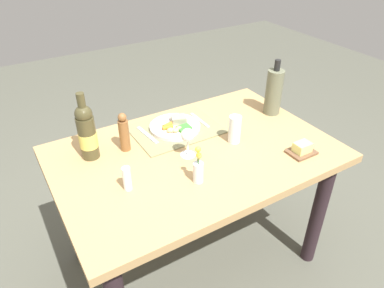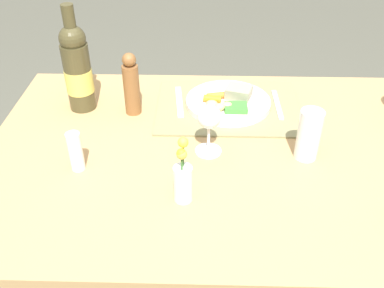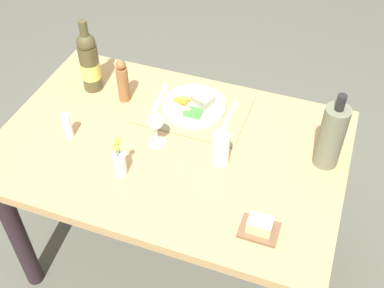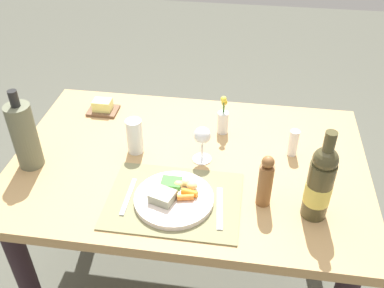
{
  "view_description": "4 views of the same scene",
  "coord_description": "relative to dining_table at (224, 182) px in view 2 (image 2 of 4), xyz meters",
  "views": [
    {
      "loc": [
        0.76,
        1.23,
        1.77
      ],
      "look_at": [
        0.07,
        0.09,
        0.89
      ],
      "focal_mm": 33.54,
      "sensor_mm": 36.0,
      "label": 1
    },
    {
      "loc": [
        0.07,
        0.97,
        1.5
      ],
      "look_at": [
        0.09,
        0.08,
        0.85
      ],
      "focal_mm": 40.47,
      "sensor_mm": 36.0,
      "label": 2
    },
    {
      "loc": [
        -0.54,
        1.24,
        2.1
      ],
      "look_at": [
        -0.09,
        -0.0,
        0.8
      ],
      "focal_mm": 45.18,
      "sensor_mm": 36.0,
      "label": 3
    },
    {
      "loc": [
        0.2,
        -1.27,
        1.83
      ],
      "look_at": [
        0.01,
        -0.0,
        0.86
      ],
      "focal_mm": 40.65,
      "sensor_mm": 36.0,
      "label": 4
    }
  ],
  "objects": [
    {
      "name": "fork",
      "position": [
        -0.17,
        -0.24,
        0.13
      ],
      "size": [
        0.02,
        0.18,
        0.0
      ],
      "primitive_type": "cube",
      "rotation": [
        0.0,
        0.0,
        0.01
      ],
      "color": "silver",
      "rests_on": "placemat"
    },
    {
      "name": "dining_table",
      "position": [
        0.0,
        0.0,
        0.0
      ],
      "size": [
        1.35,
        0.9,
        0.78
      ],
      "color": "tan",
      "rests_on": "ground_plane"
    },
    {
      "name": "salt_shaker",
      "position": [
        0.39,
        0.1,
        0.17
      ],
      "size": [
        0.04,
        0.04,
        0.11
      ],
      "primitive_type": "cylinder",
      "color": "white",
      "rests_on": "dining_table"
    },
    {
      "name": "placemat",
      "position": [
        -0.02,
        -0.23,
        0.12
      ],
      "size": [
        0.46,
        0.34,
        0.01
      ],
      "primitive_type": "cube",
      "color": "#807D56",
      "rests_on": "dining_table"
    },
    {
      "name": "wine_glass",
      "position": [
        0.05,
        0.01,
        0.22
      ],
      "size": [
        0.07,
        0.07,
        0.15
      ],
      "color": "white",
      "rests_on": "dining_table"
    },
    {
      "name": "knife",
      "position": [
        0.14,
        -0.24,
        0.13
      ],
      "size": [
        0.04,
        0.19,
        0.0
      ],
      "primitive_type": "cube",
      "rotation": [
        0.0,
        0.0,
        0.1
      ],
      "color": "silver",
      "rests_on": "placemat"
    },
    {
      "name": "wine_bottle",
      "position": [
        0.45,
        -0.22,
        0.26
      ],
      "size": [
        0.08,
        0.08,
        0.33
      ],
      "color": "#443F24",
      "rests_on": "dining_table"
    },
    {
      "name": "pepper_mill",
      "position": [
        0.28,
        -0.19,
        0.22
      ],
      "size": [
        0.05,
        0.05,
        0.2
      ],
      "color": "brown",
      "rests_on": "dining_table"
    },
    {
      "name": "dinner_plate",
      "position": [
        -0.02,
        -0.23,
        0.14
      ],
      "size": [
        0.27,
        0.27,
        0.05
      ],
      "color": "white",
      "rests_on": "placemat"
    },
    {
      "name": "water_tumbler",
      "position": [
        -0.21,
        0.03,
        0.18
      ],
      "size": [
        0.06,
        0.06,
        0.14
      ],
      "color": "silver",
      "rests_on": "dining_table"
    },
    {
      "name": "flower_vase",
      "position": [
        0.11,
        0.2,
        0.18
      ],
      "size": [
        0.05,
        0.05,
        0.18
      ],
      "color": "silver",
      "rests_on": "dining_table"
    }
  ]
}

